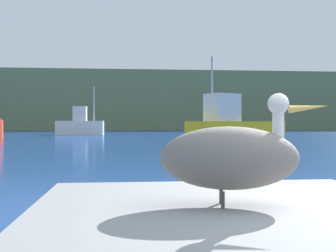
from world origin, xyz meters
TOP-DOWN VIEW (x-y plane):
  - hillside_backdrop at (0.00, 71.09)m, footprint 140.00×15.00m
  - pier_dock at (-1.29, -0.04)m, footprint 3.12×2.75m
  - pelican at (-1.28, -0.04)m, footprint 1.35×0.72m
  - fishing_boat_teal at (7.10, 33.52)m, footprint 7.62×3.59m
  - fishing_boat_yellow at (4.80, 23.16)m, footprint 7.13×5.01m
  - fishing_boat_white at (-6.94, 39.75)m, footprint 4.82×1.62m

SIDE VIEW (x-z plane):
  - pier_dock at x=-1.29m, z-range 0.00..0.63m
  - fishing_boat_teal at x=7.10m, z-range -1.18..2.74m
  - fishing_boat_white at x=-6.94m, z-range -1.50..3.45m
  - fishing_boat_yellow at x=4.80m, z-range -1.70..3.72m
  - pelican at x=-1.28m, z-range 0.57..1.46m
  - hillside_backdrop at x=0.00m, z-range 0.00..9.86m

